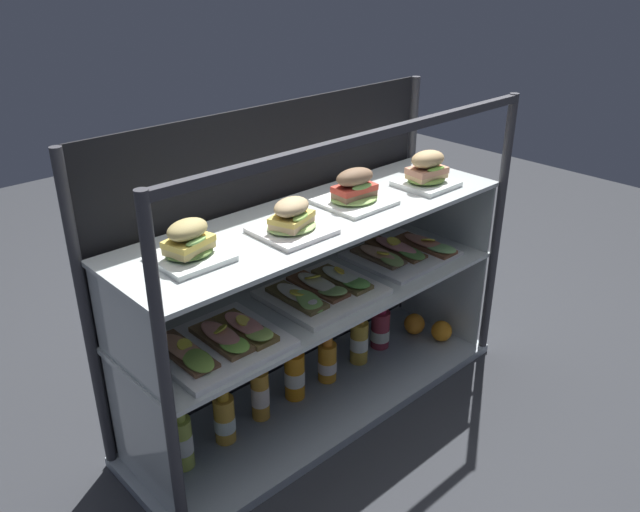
{
  "coord_description": "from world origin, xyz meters",
  "views": [
    {
      "loc": [
        -1.22,
        -1.31,
        1.42
      ],
      "look_at": [
        0.0,
        0.0,
        0.56
      ],
      "focal_mm": 36.41,
      "sensor_mm": 36.0,
      "label": 1
    }
  ],
  "objects_px": {
    "plated_roll_sandwich_near_right_corner": "(292,220)",
    "juice_bottle_front_middle": "(224,418)",
    "open_sandwich_tray_mid_right": "(220,342)",
    "orange_fruit_beside_bottles": "(414,324)",
    "juice_bottle_back_left": "(380,328)",
    "juice_bottle_near_post": "(182,441)",
    "juice_bottle_back_center": "(295,374)",
    "juice_bottle_front_fourth": "(327,361)",
    "open_sandwich_tray_near_right_corner": "(403,251)",
    "plated_roll_sandwich_center": "(354,191)",
    "plated_roll_sandwich_right_of_center": "(427,172)",
    "orange_fruit_near_left_post": "(442,331)",
    "juice_bottle_front_second": "(359,340)",
    "plated_roll_sandwich_near_left_corner": "(189,245)",
    "juice_bottle_front_left_end": "(260,394)",
    "open_sandwich_tray_left_of_center": "(322,290)"
  },
  "relations": [
    {
      "from": "plated_roll_sandwich_near_right_corner",
      "to": "juice_bottle_front_middle",
      "type": "relative_size",
      "value": 0.92
    },
    {
      "from": "open_sandwich_tray_mid_right",
      "to": "orange_fruit_beside_bottles",
      "type": "distance_m",
      "value": 1.02
    },
    {
      "from": "juice_bottle_back_left",
      "to": "juice_bottle_near_post",
      "type": "bearing_deg",
      "value": -177.8
    },
    {
      "from": "juice_bottle_back_center",
      "to": "juice_bottle_front_fourth",
      "type": "relative_size",
      "value": 1.1
    },
    {
      "from": "open_sandwich_tray_near_right_corner",
      "to": "orange_fruit_beside_bottles",
      "type": "height_order",
      "value": "open_sandwich_tray_near_right_corner"
    },
    {
      "from": "plated_roll_sandwich_center",
      "to": "juice_bottle_back_center",
      "type": "height_order",
      "value": "plated_roll_sandwich_center"
    },
    {
      "from": "plated_roll_sandwich_right_of_center",
      "to": "open_sandwich_tray_mid_right",
      "type": "xyz_separation_m",
      "value": [
        -0.85,
        0.01,
        -0.3
      ]
    },
    {
      "from": "juice_bottle_front_fourth",
      "to": "orange_fruit_beside_bottles",
      "type": "xyz_separation_m",
      "value": [
        0.46,
        -0.01,
        -0.04
      ]
    },
    {
      "from": "plated_roll_sandwich_right_of_center",
      "to": "juice_bottle_near_post",
      "type": "bearing_deg",
      "value": 175.34
    },
    {
      "from": "juice_bottle_back_center",
      "to": "plated_roll_sandwich_near_right_corner",
      "type": "bearing_deg",
      "value": -129.72
    },
    {
      "from": "orange_fruit_beside_bottles",
      "to": "orange_fruit_near_left_post",
      "type": "distance_m",
      "value": 0.11
    },
    {
      "from": "plated_roll_sandwich_near_right_corner",
      "to": "plated_roll_sandwich_right_of_center",
      "type": "height_order",
      "value": "plated_roll_sandwich_right_of_center"
    },
    {
      "from": "plated_roll_sandwich_near_right_corner",
      "to": "juice_bottle_back_left",
      "type": "xyz_separation_m",
      "value": [
        0.52,
        0.1,
        -0.62
      ]
    },
    {
      "from": "juice_bottle_front_fourth",
      "to": "juice_bottle_back_left",
      "type": "bearing_deg",
      "value": 3.21
    },
    {
      "from": "juice_bottle_back_center",
      "to": "orange_fruit_near_left_post",
      "type": "bearing_deg",
      "value": -10.82
    },
    {
      "from": "open_sandwich_tray_mid_right",
      "to": "juice_bottle_front_second",
      "type": "distance_m",
      "value": 0.73
    },
    {
      "from": "orange_fruit_beside_bottles",
      "to": "open_sandwich_tray_near_right_corner",
      "type": "bearing_deg",
      "value": -168.02
    },
    {
      "from": "plated_roll_sandwich_near_left_corner",
      "to": "juice_bottle_back_center",
      "type": "distance_m",
      "value": 0.72
    },
    {
      "from": "juice_bottle_front_left_end",
      "to": "juice_bottle_front_fourth",
      "type": "height_order",
      "value": "juice_bottle_front_left_end"
    },
    {
      "from": "juice_bottle_near_post",
      "to": "juice_bottle_back_left",
      "type": "distance_m",
      "value": 0.89
    },
    {
      "from": "juice_bottle_near_post",
      "to": "open_sandwich_tray_mid_right",
      "type": "bearing_deg",
      "value": -30.35
    },
    {
      "from": "open_sandwich_tray_left_of_center",
      "to": "juice_bottle_front_middle",
      "type": "relative_size",
      "value": 1.62
    },
    {
      "from": "plated_roll_sandwich_near_left_corner",
      "to": "plated_roll_sandwich_right_of_center",
      "type": "relative_size",
      "value": 1.02
    },
    {
      "from": "orange_fruit_near_left_post",
      "to": "plated_roll_sandwich_right_of_center",
      "type": "bearing_deg",
      "value": 170.57
    },
    {
      "from": "open_sandwich_tray_near_right_corner",
      "to": "juice_bottle_back_left",
      "type": "relative_size",
      "value": 1.67
    },
    {
      "from": "juice_bottle_front_left_end",
      "to": "juice_bottle_back_left",
      "type": "height_order",
      "value": "juice_bottle_front_left_end"
    },
    {
      "from": "plated_roll_sandwich_near_right_corner",
      "to": "juice_bottle_back_left",
      "type": "distance_m",
      "value": 0.81
    },
    {
      "from": "plated_roll_sandwich_near_left_corner",
      "to": "plated_roll_sandwich_center",
      "type": "relative_size",
      "value": 0.87
    },
    {
      "from": "open_sandwich_tray_mid_right",
      "to": "juice_bottle_front_middle",
      "type": "xyz_separation_m",
      "value": [
        0.04,
        0.07,
        -0.33
      ]
    },
    {
      "from": "plated_roll_sandwich_near_right_corner",
      "to": "open_sandwich_tray_left_of_center",
      "type": "distance_m",
      "value": 0.32
    },
    {
      "from": "plated_roll_sandwich_near_right_corner",
      "to": "juice_bottle_near_post",
      "type": "height_order",
      "value": "plated_roll_sandwich_near_right_corner"
    },
    {
      "from": "plated_roll_sandwich_near_left_corner",
      "to": "juice_bottle_back_left",
      "type": "relative_size",
      "value": 0.87
    },
    {
      "from": "plated_roll_sandwich_center",
      "to": "juice_bottle_front_left_end",
      "type": "xyz_separation_m",
      "value": [
        -0.37,
        0.04,
        -0.61
      ]
    },
    {
      "from": "plated_roll_sandwich_right_of_center",
      "to": "juice_bottle_front_left_end",
      "type": "xyz_separation_m",
      "value": [
        -0.66,
        0.1,
        -0.62
      ]
    },
    {
      "from": "open_sandwich_tray_left_of_center",
      "to": "orange_fruit_near_left_post",
      "type": "xyz_separation_m",
      "value": [
        0.58,
        -0.06,
        -0.37
      ]
    },
    {
      "from": "open_sandwich_tray_near_right_corner",
      "to": "juice_bottle_back_left",
      "type": "distance_m",
      "value": 0.34
    },
    {
      "from": "plated_roll_sandwich_near_right_corner",
      "to": "plated_roll_sandwich_center",
      "type": "bearing_deg",
      "value": 8.27
    },
    {
      "from": "plated_roll_sandwich_right_of_center",
      "to": "juice_bottle_front_middle",
      "type": "bearing_deg",
      "value": 173.96
    },
    {
      "from": "open_sandwich_tray_mid_right",
      "to": "juice_bottle_back_center",
      "type": "relative_size",
      "value": 1.58
    },
    {
      "from": "juice_bottle_front_middle",
      "to": "juice_bottle_back_left",
      "type": "xyz_separation_m",
      "value": [
        0.74,
        0.03,
        -0.01
      ]
    },
    {
      "from": "open_sandwich_tray_mid_right",
      "to": "open_sandwich_tray_left_of_center",
      "type": "xyz_separation_m",
      "value": [
        0.41,
        0.03,
        -0.0
      ]
    },
    {
      "from": "juice_bottle_front_middle",
      "to": "juice_bottle_back_left",
      "type": "distance_m",
      "value": 0.74
    },
    {
      "from": "plated_roll_sandwich_center",
      "to": "juice_bottle_back_left",
      "type": "distance_m",
      "value": 0.67
    },
    {
      "from": "open_sandwich_tray_left_of_center",
      "to": "juice_bottle_back_left",
      "type": "distance_m",
      "value": 0.51
    },
    {
      "from": "open_sandwich_tray_mid_right",
      "to": "juice_bottle_near_post",
      "type": "bearing_deg",
      "value": 149.65
    },
    {
      "from": "plated_roll_sandwich_right_of_center",
      "to": "open_sandwich_tray_mid_right",
      "type": "height_order",
      "value": "plated_roll_sandwich_right_of_center"
    },
    {
      "from": "juice_bottle_back_center",
      "to": "juice_bottle_front_fourth",
      "type": "distance_m",
      "value": 0.15
    },
    {
      "from": "open_sandwich_tray_mid_right",
      "to": "open_sandwich_tray_near_right_corner",
      "type": "bearing_deg",
      "value": 2.9
    },
    {
      "from": "juice_bottle_near_post",
      "to": "orange_fruit_beside_bottles",
      "type": "height_order",
      "value": "juice_bottle_near_post"
    },
    {
      "from": "open_sandwich_tray_mid_right",
      "to": "juice_bottle_back_center",
      "type": "height_order",
      "value": "open_sandwich_tray_mid_right"
    }
  ]
}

